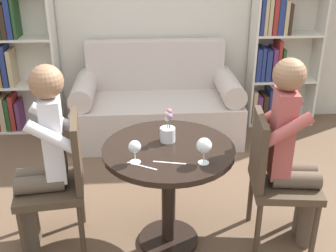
{
  "coord_description": "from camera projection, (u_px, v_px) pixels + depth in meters",
  "views": [
    {
      "loc": [
        -0.16,
        -2.27,
        1.92
      ],
      "look_at": [
        0.0,
        0.05,
        0.84
      ],
      "focal_mm": 45.0,
      "sensor_mm": 36.0,
      "label": 1
    }
  ],
  "objects": [
    {
      "name": "person_left",
      "position": [
        43.0,
        157.0,
        2.58
      ],
      "size": [
        0.44,
        0.37,
        1.24
      ],
      "rotation": [
        0.0,
        0.0,
        -1.45
      ],
      "color": "brown",
      "rests_on": "ground_plane"
    },
    {
      "name": "wine_glass_left",
      "position": [
        135.0,
        147.0,
        2.36
      ],
      "size": [
        0.07,
        0.07,
        0.14
      ],
      "color": "white",
      "rests_on": "round_table"
    },
    {
      "name": "person_right",
      "position": [
        292.0,
        152.0,
        2.62
      ],
      "size": [
        0.44,
        0.37,
        1.27
      ],
      "rotation": [
        0.0,
        0.0,
        1.45
      ],
      "color": "brown",
      "rests_on": "ground_plane"
    },
    {
      "name": "chair_left",
      "position": [
        61.0,
        178.0,
        2.67
      ],
      "size": [
        0.47,
        0.47,
        0.9
      ],
      "rotation": [
        0.0,
        0.0,
        -1.45
      ],
      "color": "#473828",
      "rests_on": "ground_plane"
    },
    {
      "name": "bookshelf_left",
      "position": [
        13.0,
        61.0,
        4.21
      ],
      "size": [
        0.7,
        0.28,
        1.46
      ],
      "color": "silver",
      "rests_on": "ground_plane"
    },
    {
      "name": "ground_plane",
      "position": [
        169.0,
        241.0,
        2.87
      ],
      "size": [
        16.0,
        16.0,
        0.0
      ],
      "primitive_type": "plane",
      "color": "brown"
    },
    {
      "name": "bookshelf_right",
      "position": [
        275.0,
        56.0,
        4.38
      ],
      "size": [
        0.7,
        0.28,
        1.46
      ],
      "color": "silver",
      "rests_on": "ground_plane"
    },
    {
      "name": "couch",
      "position": [
        157.0,
        107.0,
        4.24
      ],
      "size": [
        1.63,
        0.8,
        0.92
      ],
      "color": "beige",
      "rests_on": "ground_plane"
    },
    {
      "name": "chair_right",
      "position": [
        274.0,
        175.0,
        2.7
      ],
      "size": [
        0.47,
        0.47,
        0.9
      ],
      "rotation": [
        0.0,
        0.0,
        1.45
      ],
      "color": "#473828",
      "rests_on": "ground_plane"
    },
    {
      "name": "flower_vase",
      "position": [
        168.0,
        131.0,
        2.61
      ],
      "size": [
        0.1,
        0.1,
        0.22
      ],
      "color": "silver",
      "rests_on": "round_table"
    },
    {
      "name": "wine_glass_right",
      "position": [
        204.0,
        146.0,
        2.35
      ],
      "size": [
        0.09,
        0.09,
        0.16
      ],
      "color": "white",
      "rests_on": "round_table"
    },
    {
      "name": "round_table",
      "position": [
        169.0,
        171.0,
        2.64
      ],
      "size": [
        0.81,
        0.81,
        0.72
      ],
      "color": "black",
      "rests_on": "ground_plane"
    },
    {
      "name": "fork_left_setting",
      "position": [
        142.0,
        166.0,
        2.36
      ],
      "size": [
        0.17,
        0.11,
        0.0
      ],
      "color": "silver",
      "rests_on": "round_table"
    },
    {
      "name": "knife_left_setting",
      "position": [
        170.0,
        163.0,
        2.39
      ],
      "size": [
        0.19,
        0.05,
        0.0
      ],
      "color": "silver",
      "rests_on": "round_table"
    }
  ]
}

